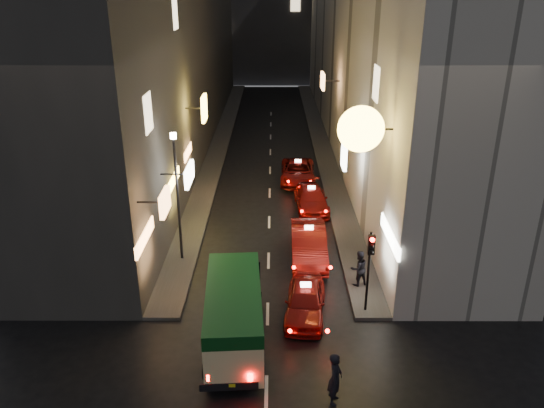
{
  "coord_description": "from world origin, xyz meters",
  "views": [
    {
      "loc": [
        0.22,
        -9.75,
        12.47
      ],
      "look_at": [
        0.17,
        13.0,
        2.99
      ],
      "focal_mm": 35.0,
      "sensor_mm": 36.0,
      "label": 1
    }
  ],
  "objects_px": {
    "traffic_light": "(370,256)",
    "lamp_post": "(177,189)",
    "minibus": "(234,310)",
    "pedestrian_crossing": "(335,375)",
    "taxi_near": "(305,298)"
  },
  "relations": [
    {
      "from": "traffic_light",
      "to": "lamp_post",
      "type": "xyz_separation_m",
      "value": [
        -8.2,
        4.53,
        1.04
      ]
    },
    {
      "from": "taxi_near",
      "to": "traffic_light",
      "type": "height_order",
      "value": "traffic_light"
    },
    {
      "from": "pedestrian_crossing",
      "to": "lamp_post",
      "type": "height_order",
      "value": "lamp_post"
    },
    {
      "from": "pedestrian_crossing",
      "to": "traffic_light",
      "type": "relative_size",
      "value": 0.6
    },
    {
      "from": "pedestrian_crossing",
      "to": "lamp_post",
      "type": "relative_size",
      "value": 0.34
    },
    {
      "from": "minibus",
      "to": "traffic_light",
      "type": "height_order",
      "value": "traffic_light"
    },
    {
      "from": "taxi_near",
      "to": "lamp_post",
      "type": "xyz_separation_m",
      "value": [
        -5.72,
        4.55,
        2.95
      ]
    },
    {
      "from": "minibus",
      "to": "traffic_light",
      "type": "xyz_separation_m",
      "value": [
        5.2,
        1.97,
        1.17
      ]
    },
    {
      "from": "taxi_near",
      "to": "traffic_light",
      "type": "relative_size",
      "value": 1.44
    },
    {
      "from": "taxi_near",
      "to": "lamp_post",
      "type": "distance_m",
      "value": 7.88
    },
    {
      "from": "traffic_light",
      "to": "lamp_post",
      "type": "height_order",
      "value": "lamp_post"
    },
    {
      "from": "minibus",
      "to": "lamp_post",
      "type": "relative_size",
      "value": 0.92
    },
    {
      "from": "minibus",
      "to": "pedestrian_crossing",
      "type": "xyz_separation_m",
      "value": [
        3.39,
        -2.9,
        -0.47
      ]
    },
    {
      "from": "pedestrian_crossing",
      "to": "taxi_near",
      "type": "bearing_deg",
      "value": 21.53
    },
    {
      "from": "minibus",
      "to": "pedestrian_crossing",
      "type": "relative_size",
      "value": 2.73
    }
  ]
}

